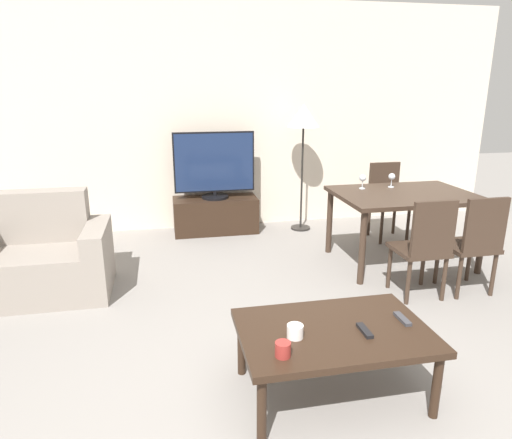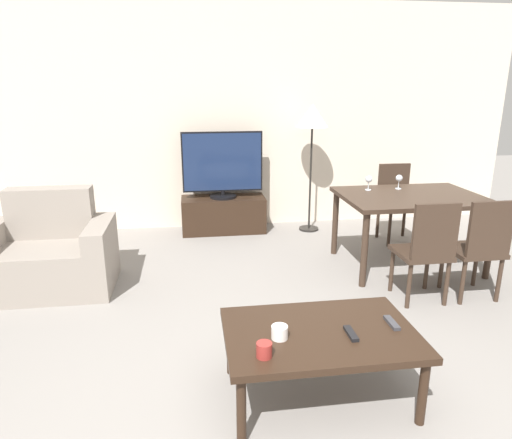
{
  "view_description": "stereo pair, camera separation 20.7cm",
  "coord_description": "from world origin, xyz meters",
  "px_view_note": "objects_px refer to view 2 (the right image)",
  "views": [
    {
      "loc": [
        -0.57,
        -1.6,
        1.74
      ],
      "look_at": [
        0.16,
        2.0,
        0.65
      ],
      "focal_mm": 32.0,
      "sensor_mm": 36.0,
      "label": 1
    },
    {
      "loc": [
        -0.36,
        -1.64,
        1.74
      ],
      "look_at": [
        0.16,
        2.0,
        0.65
      ],
      "focal_mm": 32.0,
      "sensor_mm": 36.0,
      "label": 2
    }
  ],
  "objects_px": {
    "coffee_table": "(320,338)",
    "cup_colored_far": "(280,332)",
    "tv_stand": "(223,214)",
    "armchair": "(49,256)",
    "remote_primary": "(392,323)",
    "wine_glass_center": "(369,180)",
    "dining_chair_near": "(427,248)",
    "floor_lamp": "(312,121)",
    "tv": "(222,165)",
    "dining_table": "(410,203)",
    "dining_chair_near_right": "(480,245)",
    "cup_white_near": "(264,350)",
    "remote_secondary": "(351,333)",
    "dining_chair_far": "(396,199)",
    "wine_glass_left": "(399,179)"
  },
  "relations": [
    {
      "from": "armchair",
      "to": "coffee_table",
      "type": "height_order",
      "value": "armchair"
    },
    {
      "from": "dining_chair_near_right",
      "to": "floor_lamp",
      "type": "bearing_deg",
      "value": 113.27
    },
    {
      "from": "coffee_table",
      "to": "dining_chair_near_right",
      "type": "height_order",
      "value": "dining_chair_near_right"
    },
    {
      "from": "remote_primary",
      "to": "remote_secondary",
      "type": "xyz_separation_m",
      "value": [
        -0.27,
        -0.08,
        0.0
      ]
    },
    {
      "from": "cup_colored_far",
      "to": "tv",
      "type": "bearing_deg",
      "value": 91.1
    },
    {
      "from": "cup_colored_far",
      "to": "dining_chair_far",
      "type": "bearing_deg",
      "value": 54.72
    },
    {
      "from": "dining_table",
      "to": "remote_primary",
      "type": "bearing_deg",
      "value": -118.5
    },
    {
      "from": "dining_chair_near",
      "to": "remote_secondary",
      "type": "bearing_deg",
      "value": -132.76
    },
    {
      "from": "coffee_table",
      "to": "wine_glass_center",
      "type": "bearing_deg",
      "value": 62.65
    },
    {
      "from": "coffee_table",
      "to": "cup_colored_far",
      "type": "distance_m",
      "value": 0.26
    },
    {
      "from": "armchair",
      "to": "floor_lamp",
      "type": "distance_m",
      "value": 3.17
    },
    {
      "from": "dining_chair_near_right",
      "to": "cup_white_near",
      "type": "bearing_deg",
      "value": -148.01
    },
    {
      "from": "tv",
      "to": "wine_glass_center",
      "type": "xyz_separation_m",
      "value": [
        1.38,
        -1.11,
        0.0
      ]
    },
    {
      "from": "tv",
      "to": "dining_table",
      "type": "height_order",
      "value": "tv"
    },
    {
      "from": "tv_stand",
      "to": "dining_chair_near_right",
      "type": "bearing_deg",
      "value": -48.02
    },
    {
      "from": "tv",
      "to": "dining_chair_near",
      "type": "xyz_separation_m",
      "value": [
        1.48,
        -2.16,
        -0.34
      ]
    },
    {
      "from": "cup_white_near",
      "to": "cup_colored_far",
      "type": "relative_size",
      "value": 0.9
    },
    {
      "from": "tv_stand",
      "to": "dining_chair_near",
      "type": "height_order",
      "value": "dining_chair_near"
    },
    {
      "from": "tv",
      "to": "remote_primary",
      "type": "relative_size",
      "value": 6.36
    },
    {
      "from": "remote_primary",
      "to": "wine_glass_left",
      "type": "xyz_separation_m",
      "value": [
        0.98,
        2.08,
        0.39
      ]
    },
    {
      "from": "cup_colored_far",
      "to": "remote_primary",
      "type": "bearing_deg",
      "value": 4.66
    },
    {
      "from": "remote_primary",
      "to": "cup_colored_far",
      "type": "bearing_deg",
      "value": -175.34
    },
    {
      "from": "dining_chair_near_right",
      "to": "wine_glass_left",
      "type": "relative_size",
      "value": 5.97
    },
    {
      "from": "remote_primary",
      "to": "remote_secondary",
      "type": "bearing_deg",
      "value": -163.75
    },
    {
      "from": "dining_chair_near",
      "to": "floor_lamp",
      "type": "height_order",
      "value": "floor_lamp"
    },
    {
      "from": "coffee_table",
      "to": "tv_stand",
      "type": "bearing_deg",
      "value": 95.4
    },
    {
      "from": "tv_stand",
      "to": "dining_chair_far",
      "type": "distance_m",
      "value": 2.04
    },
    {
      "from": "dining_table",
      "to": "floor_lamp",
      "type": "bearing_deg",
      "value": 117.19
    },
    {
      "from": "armchair",
      "to": "floor_lamp",
      "type": "height_order",
      "value": "floor_lamp"
    },
    {
      "from": "cup_colored_far",
      "to": "wine_glass_center",
      "type": "bearing_deg",
      "value": 58.22
    },
    {
      "from": "cup_colored_far",
      "to": "coffee_table",
      "type": "bearing_deg",
      "value": 10.46
    },
    {
      "from": "floor_lamp",
      "to": "coffee_table",
      "type": "bearing_deg",
      "value": -103.66
    },
    {
      "from": "tv_stand",
      "to": "wine_glass_center",
      "type": "bearing_deg",
      "value": -39.01
    },
    {
      "from": "tv_stand",
      "to": "coffee_table",
      "type": "relative_size",
      "value": 0.94
    },
    {
      "from": "dining_chair_near",
      "to": "cup_white_near",
      "type": "relative_size",
      "value": 10.82
    },
    {
      "from": "dining_table",
      "to": "remote_secondary",
      "type": "xyz_separation_m",
      "value": [
        -1.26,
        -1.89,
        -0.21
      ]
    },
    {
      "from": "cup_white_near",
      "to": "cup_colored_far",
      "type": "xyz_separation_m",
      "value": [
        0.11,
        0.16,
        -0.0
      ]
    },
    {
      "from": "tv",
      "to": "dining_table",
      "type": "xyz_separation_m",
      "value": [
        1.71,
        -1.37,
        -0.18
      ]
    },
    {
      "from": "dining_chair_near_right",
      "to": "cup_white_near",
      "type": "relative_size",
      "value": 10.82
    },
    {
      "from": "dining_table",
      "to": "remote_secondary",
      "type": "relative_size",
      "value": 8.82
    },
    {
      "from": "remote_primary",
      "to": "dining_chair_far",
      "type": "bearing_deg",
      "value": 64.93
    },
    {
      "from": "armchair",
      "to": "coffee_table",
      "type": "relative_size",
      "value": 1.03
    },
    {
      "from": "wine_glass_center",
      "to": "remote_primary",
      "type": "bearing_deg",
      "value": -107.53
    },
    {
      "from": "dining_table",
      "to": "cup_white_near",
      "type": "relative_size",
      "value": 16.43
    },
    {
      "from": "dining_table",
      "to": "dining_chair_near",
      "type": "relative_size",
      "value": 1.52
    },
    {
      "from": "tv_stand",
      "to": "coffee_table",
      "type": "xyz_separation_m",
      "value": [
        0.3,
        -3.2,
        0.17
      ]
    },
    {
      "from": "dining_chair_near",
      "to": "wine_glass_center",
      "type": "xyz_separation_m",
      "value": [
        -0.1,
        1.04,
        0.35
      ]
    },
    {
      "from": "armchair",
      "to": "dining_chair_near",
      "type": "relative_size",
      "value": 1.26
    },
    {
      "from": "tv",
      "to": "wine_glass_left",
      "type": "bearing_deg",
      "value": -33.02
    },
    {
      "from": "remote_primary",
      "to": "wine_glass_center",
      "type": "distance_m",
      "value": 2.21
    }
  ]
}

